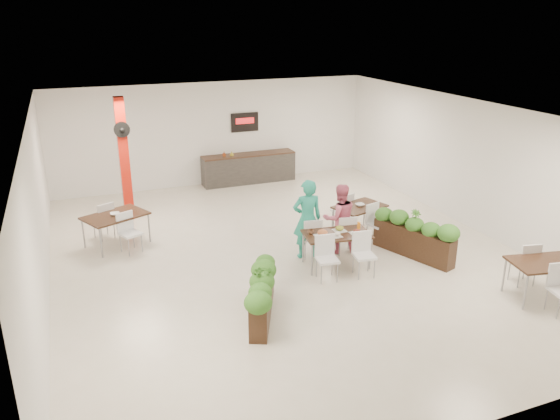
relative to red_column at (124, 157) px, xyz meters
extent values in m
plane|color=beige|center=(3.00, -3.79, -1.64)|extent=(12.00, 12.00, 0.00)
cube|color=white|center=(3.00, 2.21, -0.04)|extent=(10.00, 0.10, 3.20)
cube|color=white|center=(3.00, -9.79, -0.04)|extent=(10.00, 0.10, 3.20)
cube|color=white|center=(-2.00, -3.79, -0.04)|extent=(0.10, 12.00, 3.20)
cube|color=white|center=(8.00, -3.79, -0.04)|extent=(0.10, 12.00, 3.20)
cube|color=white|center=(3.00, -3.79, 1.56)|extent=(10.00, 12.00, 0.04)
cube|color=#B5190C|center=(0.00, 0.01, -0.04)|extent=(0.25, 0.25, 3.20)
cylinder|color=black|center=(0.00, -0.17, 0.76)|extent=(0.40, 0.06, 0.40)
sphere|color=black|center=(0.00, -0.21, 0.76)|extent=(0.12, 0.12, 0.12)
cube|color=#2B2826|center=(4.00, 1.86, -1.19)|extent=(3.00, 0.60, 0.90)
cube|color=black|center=(4.00, 1.86, -0.72)|extent=(3.00, 0.62, 0.04)
cube|color=black|center=(4.00, 2.17, 0.26)|extent=(0.90, 0.04, 0.60)
cube|color=red|center=(4.00, 2.14, 0.31)|extent=(0.60, 0.02, 0.18)
imported|color=#963F19|center=(3.20, 1.86, -0.61)|extent=(0.09, 0.09, 0.19)
imported|color=gold|center=(3.45, 1.86, -0.62)|extent=(0.13, 0.13, 0.17)
cube|color=black|center=(3.77, -4.72, -0.91)|extent=(1.50, 0.99, 0.04)
cylinder|color=gray|center=(3.09, -4.97, -1.29)|extent=(0.04, 0.04, 0.71)
cylinder|color=gray|center=(4.36, -5.15, -1.29)|extent=(0.04, 0.04, 0.71)
cylinder|color=gray|center=(3.19, -4.29, -1.29)|extent=(0.04, 0.04, 0.71)
cylinder|color=gray|center=(4.45, -4.48, -1.29)|extent=(0.04, 0.04, 0.71)
cube|color=white|center=(3.46, -4.07, -1.19)|extent=(0.48, 0.48, 0.05)
cube|color=white|center=(3.44, -4.26, -0.94)|extent=(0.42, 0.10, 0.45)
cylinder|color=gray|center=(3.66, -3.93, -1.43)|extent=(0.02, 0.02, 0.43)
cylinder|color=gray|center=(3.32, -3.88, -1.43)|extent=(0.02, 0.02, 0.43)
cylinder|color=gray|center=(3.61, -4.26, -1.43)|extent=(0.02, 0.02, 0.43)
cylinder|color=gray|center=(3.27, -4.21, -1.43)|extent=(0.02, 0.02, 0.43)
cube|color=white|center=(4.25, -4.19, -1.19)|extent=(0.48, 0.48, 0.05)
cube|color=white|center=(4.23, -4.37, -0.94)|extent=(0.42, 0.10, 0.45)
cylinder|color=gray|center=(4.45, -4.04, -1.43)|extent=(0.02, 0.02, 0.43)
cylinder|color=gray|center=(4.11, -3.99, -1.43)|extent=(0.02, 0.02, 0.43)
cylinder|color=gray|center=(4.40, -4.38, -1.43)|extent=(0.02, 0.02, 0.43)
cylinder|color=gray|center=(4.06, -4.33, -1.43)|extent=(0.02, 0.02, 0.43)
cube|color=white|center=(3.29, -5.26, -1.19)|extent=(0.48, 0.48, 0.05)
cube|color=white|center=(3.32, -5.07, -0.94)|extent=(0.42, 0.10, 0.45)
cylinder|color=gray|center=(3.10, -5.40, -1.43)|extent=(0.02, 0.02, 0.43)
cylinder|color=gray|center=(3.43, -5.45, -1.43)|extent=(0.02, 0.02, 0.43)
cylinder|color=gray|center=(3.15, -5.07, -1.43)|extent=(0.02, 0.02, 0.43)
cylinder|color=gray|center=(3.48, -5.11, -1.43)|extent=(0.02, 0.02, 0.43)
cube|color=white|center=(4.08, -5.37, -1.19)|extent=(0.48, 0.48, 0.05)
cube|color=white|center=(4.11, -5.19, -0.94)|extent=(0.42, 0.10, 0.45)
cylinder|color=gray|center=(3.89, -5.52, -1.43)|extent=(0.02, 0.02, 0.43)
cylinder|color=gray|center=(4.23, -5.57, -1.43)|extent=(0.02, 0.02, 0.43)
cylinder|color=gray|center=(3.94, -5.18, -1.43)|extent=(0.02, 0.02, 0.43)
cylinder|color=gray|center=(4.27, -5.23, -1.43)|extent=(0.02, 0.02, 0.43)
cube|color=white|center=(3.41, -4.77, -0.89)|extent=(0.34, 0.34, 0.01)
ellipsoid|color=brown|center=(3.41, -4.77, -0.81)|extent=(0.22, 0.22, 0.13)
cube|color=white|center=(3.89, -4.62, -0.89)|extent=(0.29, 0.29, 0.01)
ellipsoid|color=gold|center=(3.89, -4.62, -0.82)|extent=(0.18, 0.18, 0.11)
cube|color=white|center=(4.15, -4.90, -0.89)|extent=(0.29, 0.29, 0.01)
ellipsoid|color=#541710|center=(4.15, -4.90, -0.83)|extent=(0.16, 0.16, 0.10)
cube|color=white|center=(3.70, -4.89, -0.89)|extent=(0.20, 0.20, 0.01)
ellipsoid|color=white|center=(3.70, -4.89, -0.84)|extent=(0.12, 0.12, 0.07)
cylinder|color=orange|center=(4.34, -4.65, -0.82)|extent=(0.07, 0.07, 0.15)
imported|color=brown|center=(3.24, -4.54, -0.84)|extent=(0.12, 0.12, 0.10)
imported|color=teal|center=(3.37, -4.07, -0.74)|extent=(0.71, 0.52, 1.80)
imported|color=#E66686|center=(4.17, -4.07, -0.84)|extent=(0.86, 0.72, 1.61)
cube|color=black|center=(1.58, -6.10, -1.34)|extent=(1.04, 1.79, 0.61)
ellipsoid|color=#1C5719|center=(1.26, -6.80, -0.91)|extent=(0.40, 0.40, 0.32)
ellipsoid|color=#1C5719|center=(1.42, -6.45, -0.91)|extent=(0.40, 0.40, 0.32)
ellipsoid|color=#1C5719|center=(1.58, -6.10, -0.91)|extent=(0.40, 0.40, 0.32)
ellipsoid|color=#1C5719|center=(1.74, -5.76, -0.91)|extent=(0.40, 0.40, 0.32)
ellipsoid|color=#1C5719|center=(1.90, -5.41, -0.91)|extent=(0.40, 0.40, 0.32)
imported|color=#1C5719|center=(1.58, -6.10, -0.83)|extent=(0.36, 0.31, 0.40)
cube|color=black|center=(5.60, -4.92, -1.31)|extent=(0.98, 1.99, 0.66)
ellipsoid|color=#1C5719|center=(5.88, -5.72, -0.86)|extent=(0.40, 0.40, 0.32)
ellipsoid|color=#1C5719|center=(5.74, -5.32, -0.86)|extent=(0.40, 0.40, 0.32)
ellipsoid|color=#1C5719|center=(5.60, -4.92, -0.86)|extent=(0.40, 0.40, 0.32)
ellipsoid|color=#1C5719|center=(5.45, -4.52, -0.86)|extent=(0.40, 0.40, 0.32)
ellipsoid|color=#1C5719|center=(5.31, -4.12, -0.86)|extent=(0.40, 0.40, 0.32)
imported|color=#1C5719|center=(5.60, -4.92, -0.76)|extent=(0.24, 0.24, 0.43)
cube|color=black|center=(-0.49, -1.82, -0.91)|extent=(1.63, 1.41, 0.04)
cylinder|color=gray|center=(-0.90, -2.45, -1.29)|extent=(0.04, 0.04, 0.71)
cylinder|color=gray|center=(0.24, -1.92, -1.29)|extent=(0.04, 0.04, 0.71)
cylinder|color=gray|center=(-1.23, -1.72, -1.29)|extent=(0.04, 0.04, 0.71)
cylinder|color=gray|center=(-0.09, -1.20, -1.29)|extent=(0.04, 0.04, 0.71)
cube|color=white|center=(-0.75, -1.28, -1.19)|extent=(0.56, 0.56, 0.05)
cube|color=white|center=(-0.67, -1.45, -0.94)|extent=(0.40, 0.21, 0.45)
cylinder|color=gray|center=(-0.66, -1.05, -1.43)|extent=(0.02, 0.02, 0.43)
cylinder|color=gray|center=(-0.97, -1.19, -1.43)|extent=(0.02, 0.02, 0.43)
cylinder|color=gray|center=(-0.52, -1.36, -1.43)|extent=(0.02, 0.02, 0.43)
cylinder|color=gray|center=(-0.83, -1.50, -1.43)|extent=(0.02, 0.02, 0.43)
cube|color=white|center=(-0.24, -2.37, -1.19)|extent=(0.56, 0.56, 0.05)
cube|color=white|center=(-0.32, -2.19, -0.94)|extent=(0.40, 0.21, 0.45)
cylinder|color=gray|center=(-0.33, -2.59, -1.43)|extent=(0.02, 0.02, 0.43)
cylinder|color=gray|center=(-0.02, -2.45, -1.43)|extent=(0.02, 0.02, 0.43)
cylinder|color=gray|center=(-0.47, -2.28, -1.43)|extent=(0.02, 0.02, 0.43)
cylinder|color=gray|center=(-0.16, -2.14, -1.43)|extent=(0.02, 0.02, 0.43)
imported|color=white|center=(-0.49, -1.82, -0.87)|extent=(0.22, 0.22, 0.05)
cube|color=black|center=(5.10, -3.36, -0.91)|extent=(1.39, 1.12, 0.04)
cylinder|color=gray|center=(4.68, -3.84, -1.29)|extent=(0.04, 0.04, 0.71)
cylinder|color=gray|center=(5.72, -3.53, -1.29)|extent=(0.04, 0.04, 0.71)
cylinder|color=gray|center=(4.48, -3.18, -1.29)|extent=(0.04, 0.04, 0.71)
cylinder|color=gray|center=(5.53, -2.87, -1.29)|extent=(0.04, 0.04, 0.71)
cube|color=white|center=(4.93, -2.78, -1.19)|extent=(0.52, 0.52, 0.05)
cube|color=white|center=(4.99, -2.96, -0.94)|extent=(0.41, 0.16, 0.45)
cylinder|color=gray|center=(5.05, -2.57, -1.43)|extent=(0.02, 0.02, 0.43)
cylinder|color=gray|center=(4.72, -2.67, -1.43)|extent=(0.02, 0.02, 0.43)
cylinder|color=gray|center=(5.14, -2.90, -1.43)|extent=(0.02, 0.02, 0.43)
cylinder|color=gray|center=(4.82, -2.99, -1.43)|extent=(0.02, 0.02, 0.43)
cube|color=white|center=(5.27, -3.93, -1.19)|extent=(0.52, 0.52, 0.05)
cube|color=white|center=(5.22, -3.75, -0.94)|extent=(0.41, 0.16, 0.45)
cylinder|color=gray|center=(5.16, -4.14, -1.43)|extent=(0.02, 0.02, 0.43)
cylinder|color=gray|center=(5.48, -4.05, -1.43)|extent=(0.02, 0.02, 0.43)
cylinder|color=gray|center=(5.06, -3.82, -1.43)|extent=(0.02, 0.02, 0.43)
cylinder|color=gray|center=(5.39, -3.72, -1.43)|extent=(0.02, 0.02, 0.43)
imported|color=white|center=(5.10, -3.36, -0.87)|extent=(0.22, 0.22, 0.05)
cube|color=black|center=(6.75, -7.43, -0.91)|extent=(1.38, 1.06, 0.04)
cylinder|color=gray|center=(6.14, -7.67, -1.29)|extent=(0.04, 0.04, 0.71)
cylinder|color=gray|center=(6.28, -6.97, -1.29)|extent=(0.04, 0.04, 0.71)
cylinder|color=gray|center=(7.37, -7.20, -1.29)|extent=(0.04, 0.04, 0.71)
cube|color=white|center=(6.87, -6.84, -1.19)|extent=(0.50, 0.50, 0.05)
cube|color=white|center=(6.83, -7.03, -0.94)|extent=(0.42, 0.12, 0.45)
cylinder|color=gray|center=(7.07, -6.71, -1.43)|extent=(0.02, 0.02, 0.43)
cylinder|color=gray|center=(6.74, -6.64, -1.43)|extent=(0.02, 0.02, 0.43)
cylinder|color=gray|center=(7.01, -7.04, -1.43)|extent=(0.02, 0.02, 0.43)
cylinder|color=gray|center=(6.67, -6.98, -1.43)|extent=(0.02, 0.02, 0.43)
cube|color=white|center=(6.67, -7.83, -0.94)|extent=(0.42, 0.12, 0.45)
cylinder|color=gray|center=(6.43, -8.15, -1.43)|extent=(0.02, 0.02, 0.43)
cylinder|color=gray|center=(6.50, -7.82, -1.43)|extent=(0.02, 0.02, 0.43)
camera|label=1|loc=(-1.30, -14.24, 3.50)|focal=35.00mm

